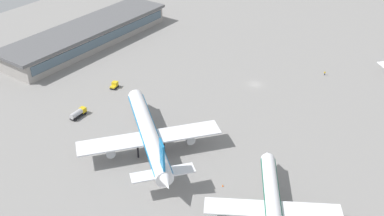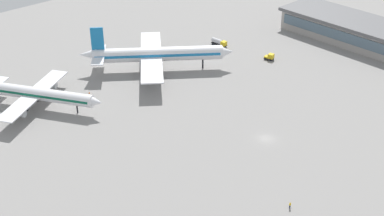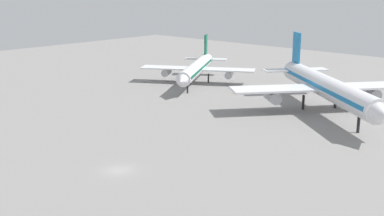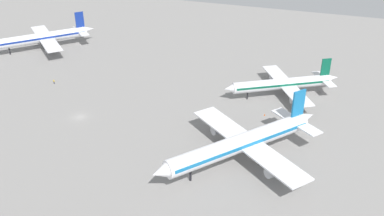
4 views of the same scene
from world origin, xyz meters
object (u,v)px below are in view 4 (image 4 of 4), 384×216
object	(u,v)px
airplane_taxiing	(42,38)
airplane_distant	(283,84)
ground_crew_worker	(54,82)
safety_cone_near_gate	(265,115)
airplane_at_gate	(242,143)

from	to	relation	value
airplane_taxiing	airplane_distant	xyz separation A→B (m)	(105.22, -11.01, -0.58)
airplane_taxiing	airplane_distant	world-z (taller)	airplane_taxiing
airplane_distant	ground_crew_worker	xyz separation A→B (m)	(-79.88, -17.82, -3.69)
airplane_distant	safety_cone_near_gate	distance (m)	16.53
airplane_taxiing	ground_crew_worker	world-z (taller)	airplane_taxiing
airplane_taxiing	ground_crew_worker	distance (m)	38.62
ground_crew_worker	airplane_distant	bearing A→B (deg)	-18.82
airplane_distant	safety_cone_near_gate	xyz separation A→B (m)	(-2.90, -15.71, -4.23)
airplane_distant	airplane_at_gate	bearing A→B (deg)	53.27
airplane_taxiing	airplane_at_gate	bearing A→B (deg)	104.69
airplane_distant	airplane_taxiing	bearing A→B (deg)	-37.10
airplane_at_gate	ground_crew_worker	bearing A→B (deg)	-69.23
airplane_at_gate	airplane_taxiing	world-z (taller)	airplane_at_gate
airplane_at_gate	safety_cone_near_gate	xyz separation A→B (m)	(1.23, 26.49, -5.47)
airplane_at_gate	safety_cone_near_gate	distance (m)	27.08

